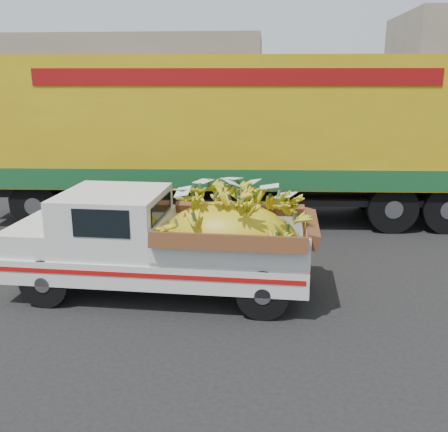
{
  "coord_description": "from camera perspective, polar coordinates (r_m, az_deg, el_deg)",
  "views": [
    {
      "loc": [
        1.19,
        -8.03,
        3.32
      ],
      "look_at": [
        0.56,
        -0.14,
        1.13
      ],
      "focal_mm": 40.0,
      "sensor_mm": 36.0,
      "label": 1
    }
  ],
  "objects": [
    {
      "name": "ground",
      "position": [
        8.77,
        -3.61,
        -6.84
      ],
      "size": [
        100.0,
        100.0,
        0.0
      ],
      "primitive_type": "plane",
      "color": "black",
      "rests_on": "ground"
    },
    {
      "name": "curb",
      "position": [
        14.66,
        -0.22,
        2.65
      ],
      "size": [
        60.0,
        0.25,
        0.15
      ],
      "primitive_type": "cube",
      "color": "gray",
      "rests_on": "ground"
    },
    {
      "name": "sidewalk",
      "position": [
        16.71,
        0.37,
        4.22
      ],
      "size": [
        60.0,
        4.0,
        0.14
      ],
      "primitive_type": "cube",
      "color": "gray",
      "rests_on": "ground"
    },
    {
      "name": "building_left",
      "position": [
        24.08,
        -18.37,
        12.73
      ],
      "size": [
        18.0,
        6.0,
        5.0
      ],
      "primitive_type": "cube",
      "color": "gray",
      "rests_on": "ground"
    },
    {
      "name": "pickup_truck",
      "position": [
        7.82,
        -4.82,
        -2.84
      ],
      "size": [
        4.72,
        1.91,
        1.63
      ],
      "rotation": [
        0.0,
        0.0,
        -0.05
      ],
      "color": "black",
      "rests_on": "ground"
    },
    {
      "name": "semi_trailer",
      "position": [
        11.87,
        1.41,
        9.64
      ],
      "size": [
        12.03,
        3.03,
        3.8
      ],
      "rotation": [
        0.0,
        0.0,
        0.04
      ],
      "color": "black",
      "rests_on": "ground"
    }
  ]
}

